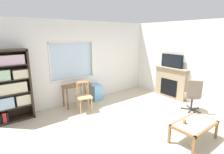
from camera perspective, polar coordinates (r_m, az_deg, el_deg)
ground at (r=4.59m, az=6.97°, el=-16.32°), size 6.44×6.08×0.02m
wall_back_with_window at (r=6.13m, az=-9.26°, el=4.83°), size 5.44×0.15×2.71m
wall_right at (r=6.33m, az=25.70°, el=4.01°), size 0.12×5.28×2.71m
bookshelf at (r=5.29m, az=-29.89°, el=-2.13°), size 0.90×0.38×1.91m
desk_under_window at (r=5.79m, az=-11.36°, el=-3.58°), size 0.90×0.42×0.71m
wooden_chair at (r=5.38m, az=-9.08°, el=-6.16°), size 0.50×0.48×0.90m
plastic_drawer_unit at (r=6.27m, az=-5.22°, el=-4.91°), size 0.35×0.40×0.56m
fireplace at (r=6.75m, az=18.40°, el=-1.68°), size 0.26×1.30×1.12m
tv at (r=6.58m, az=18.83°, el=4.96°), size 0.06×0.83×0.47m
office_chair at (r=5.76m, az=24.84°, el=-4.98°), size 0.62×0.57×1.00m
coffee_table at (r=4.31m, az=25.14°, el=-14.06°), size 1.03×0.59×0.42m
sippy_cup at (r=4.16m, az=22.51°, el=-13.22°), size 0.07×0.07×0.09m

